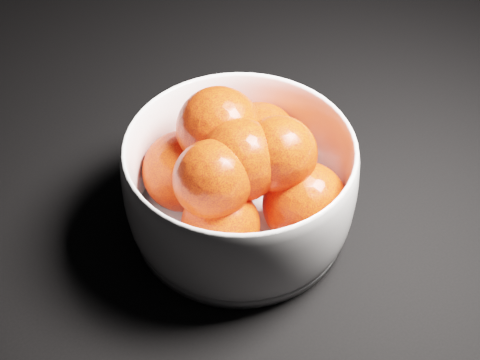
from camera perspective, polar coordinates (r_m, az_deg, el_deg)
bowl at (r=0.57m, az=0.00°, el=-0.34°), size 0.20×0.20×0.10m
orange_pile at (r=0.56m, az=-0.00°, el=1.02°), size 0.15×0.16×0.11m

